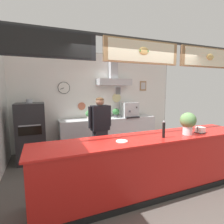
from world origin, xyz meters
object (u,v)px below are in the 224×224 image
at_px(potted_thyme, 89,114).
at_px(pepper_grinder, 164,129).
at_px(espresso_machine, 129,110).
at_px(potted_rosemary, 116,112).
at_px(basil_vase, 188,122).
at_px(napkin_holder, 200,130).
at_px(pizza_oven, 31,133).
at_px(condiment_plate, 122,141).
at_px(shop_worker, 100,129).
at_px(potted_sage, 99,114).

xyz_separation_m(potted_thyme, pepper_grinder, (0.61, -2.61, 0.07)).
xyz_separation_m(espresso_machine, potted_thyme, (-1.31, -0.01, -0.07)).
relative_size(espresso_machine, potted_rosemary, 1.86).
bearing_deg(basil_vase, napkin_holder, 2.74).
bearing_deg(pizza_oven, basil_vase, -41.31).
bearing_deg(potted_rosemary, potted_thyme, -175.24).
xyz_separation_m(potted_rosemary, pepper_grinder, (-0.28, -2.69, 0.06)).
distance_m(potted_rosemary, pepper_grinder, 2.70).
relative_size(pizza_oven, pepper_grinder, 5.36).
distance_m(basil_vase, condiment_plate, 1.29).
bearing_deg(condiment_plate, shop_worker, 85.43).
relative_size(pizza_oven, napkin_holder, 9.81).
xyz_separation_m(pizza_oven, basil_vase, (2.69, -2.36, 0.49)).
distance_m(potted_sage, napkin_holder, 2.88).
relative_size(napkin_holder, pepper_grinder, 0.55).
bearing_deg(napkin_holder, pepper_grinder, -178.84).
distance_m(espresso_machine, potted_sage, 1.00).
distance_m(pizza_oven, condiment_plate, 2.71).
height_order(potted_sage, pepper_grinder, pepper_grinder).
bearing_deg(espresso_machine, potted_sage, 178.09).
xyz_separation_m(potted_rosemary, potted_thyme, (-0.88, -0.07, -0.01)).
bearing_deg(basil_vase, condiment_plate, 177.18).
bearing_deg(basil_vase, pizza_oven, 138.69).
bearing_deg(potted_thyme, basil_vase, -66.57).
bearing_deg(potted_sage, condiment_plate, -100.03).
relative_size(basil_vase, condiment_plate, 2.18).
height_order(condiment_plate, pepper_grinder, pepper_grinder).
height_order(potted_rosemary, napkin_holder, potted_rosemary).
bearing_deg(basil_vase, potted_thyme, 113.43).
bearing_deg(potted_thyme, pizza_oven, -170.81).
relative_size(potted_sage, basil_vase, 0.62).
height_order(espresso_machine, potted_sage, espresso_machine).
bearing_deg(pepper_grinder, napkin_holder, 1.16).
xyz_separation_m(potted_rosemary, napkin_holder, (0.58, -2.67, -0.04)).
distance_m(shop_worker, condiment_plate, 1.46).
xyz_separation_m(shop_worker, potted_rosemary, (0.91, 1.17, 0.21)).
distance_m(potted_thyme, potted_sage, 0.32).
relative_size(potted_rosemary, pepper_grinder, 0.95).
distance_m(shop_worker, basil_vase, 1.94).
xyz_separation_m(pizza_oven, potted_thyme, (1.55, 0.25, 0.34)).
height_order(shop_worker, potted_thyme, shop_worker).
relative_size(espresso_machine, basil_vase, 1.29).
distance_m(espresso_machine, pepper_grinder, 2.72).
bearing_deg(shop_worker, potted_rosemary, -134.55).
height_order(shop_worker, basil_vase, shop_worker).
bearing_deg(pepper_grinder, potted_thyme, 103.03).
height_order(espresso_machine, condiment_plate, espresso_machine).
height_order(potted_rosemary, condiment_plate, potted_rosemary).
xyz_separation_m(shop_worker, basil_vase, (1.16, -1.51, 0.35)).
height_order(espresso_machine, pepper_grinder, espresso_machine).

